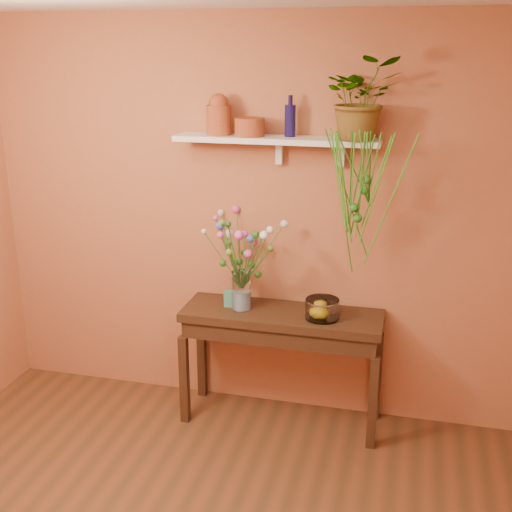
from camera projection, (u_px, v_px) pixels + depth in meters
The scene contains 13 objects.
room at pixel (158, 349), 2.53m from camera, with size 4.04×4.04×2.70m.
sideboard at pixel (282, 328), 4.33m from camera, with size 1.33×0.43×0.80m.
wall_shelf at pixel (278, 140), 4.07m from camera, with size 1.30×0.24×0.19m.
terracotta_jug at pixel (219, 115), 4.10m from camera, with size 0.20×0.20×0.26m.
terracotta_pot at pixel (250, 127), 4.06m from camera, with size 0.19×0.19×0.11m, color #99402B.
blue_bottle at pixel (290, 120), 4.04m from camera, with size 0.08×0.08×0.25m.
spider_plant at pixel (361, 98), 3.84m from camera, with size 0.44×0.38×0.49m, color #24681C.
plant_fronds at pixel (359, 190), 3.84m from camera, with size 0.54×0.40×0.89m.
glass_vase at pixel (241, 293), 4.31m from camera, with size 0.13×0.13×0.26m.
bouquet at pixel (243, 242), 4.19m from camera, with size 0.54×0.57×0.50m.
glass_bowl at pixel (322, 310), 4.18m from camera, with size 0.22×0.22×0.13m.
lemon at pixel (320, 311), 4.18m from camera, with size 0.09×0.09×0.09m, color yellow.
carton at pixel (228, 299), 4.37m from camera, with size 0.06×0.04×0.11m, color #286C81.
Camera 1 is at (0.93, -2.13, 2.47)m, focal length 45.67 mm.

